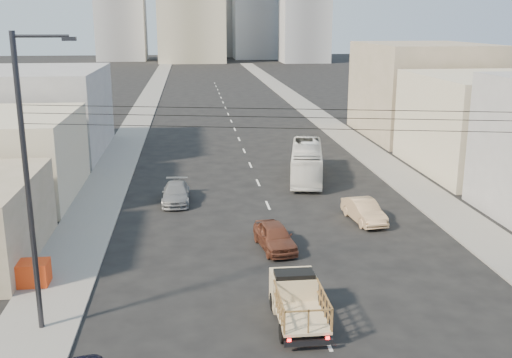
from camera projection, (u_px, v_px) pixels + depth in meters
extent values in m
cube|color=gray|center=(145.00, 107.00, 88.07)|extent=(3.50, 180.00, 0.12)
cube|color=gray|center=(302.00, 104.00, 90.57)|extent=(3.50, 180.00, 0.12)
cube|color=silver|center=(326.00, 338.00, 24.01)|extent=(0.15, 2.00, 0.01)
cube|color=silver|center=(299.00, 277.00, 29.77)|extent=(0.15, 2.00, 0.01)
cube|color=silver|center=(281.00, 235.00, 35.53)|extent=(0.15, 2.00, 0.01)
cube|color=silver|center=(268.00, 205.00, 41.30)|extent=(0.15, 2.00, 0.01)
cube|color=silver|center=(258.00, 183.00, 47.06)|extent=(0.15, 2.00, 0.01)
cube|color=silver|center=(250.00, 165.00, 52.83)|extent=(0.15, 2.00, 0.01)
cube|color=silver|center=(244.00, 151.00, 58.59)|extent=(0.15, 2.00, 0.01)
cube|color=silver|center=(239.00, 139.00, 64.35)|extent=(0.15, 2.00, 0.01)
cube|color=silver|center=(235.00, 129.00, 70.12)|extent=(0.15, 2.00, 0.01)
cube|color=silver|center=(231.00, 121.00, 75.88)|extent=(0.15, 2.00, 0.01)
cube|color=silver|center=(228.00, 114.00, 81.65)|extent=(0.15, 2.00, 0.01)
cube|color=silver|center=(225.00, 108.00, 87.41)|extent=(0.15, 2.00, 0.01)
cube|color=silver|center=(223.00, 102.00, 93.18)|extent=(0.15, 2.00, 0.01)
cube|color=silver|center=(221.00, 98.00, 98.94)|extent=(0.15, 2.00, 0.01)
cube|color=silver|center=(219.00, 93.00, 104.70)|extent=(0.15, 2.00, 0.01)
cube|color=silver|center=(218.00, 90.00, 110.47)|extent=(0.15, 2.00, 0.01)
cube|color=silver|center=(216.00, 86.00, 116.23)|extent=(0.15, 2.00, 0.01)
cube|color=silver|center=(215.00, 83.00, 122.00)|extent=(0.15, 2.00, 0.01)
cube|color=#C8B186|center=(301.00, 317.00, 24.32)|extent=(1.90, 3.00, 0.12)
cube|color=#C8B186|center=(293.00, 290.00, 26.18)|extent=(1.90, 1.60, 1.50)
cube|color=black|center=(294.00, 279.00, 25.78)|extent=(1.70, 0.90, 0.70)
cube|color=#2D2D33|center=(308.00, 343.00, 22.91)|extent=(1.90, 0.12, 0.22)
cube|color=#FF0C0C|center=(289.00, 340.00, 22.79)|extent=(0.15, 0.05, 0.12)
cube|color=#FF0C0C|center=(328.00, 338.00, 22.95)|extent=(0.15, 0.05, 0.12)
cylinder|color=black|center=(273.00, 301.00, 26.33)|extent=(0.25, 0.76, 0.76)
cylinder|color=black|center=(311.00, 300.00, 26.51)|extent=(0.25, 0.76, 0.76)
cylinder|color=black|center=(283.00, 333.00, 23.64)|extent=(0.25, 0.76, 0.76)
cylinder|color=black|center=(325.00, 331.00, 23.82)|extent=(0.25, 0.76, 0.76)
imported|color=white|center=(307.00, 161.00, 48.05)|extent=(4.22, 10.23, 2.78)
imported|color=brown|center=(275.00, 236.00, 33.29)|extent=(2.30, 4.46, 1.45)
imported|color=tan|center=(364.00, 211.00, 37.80)|extent=(2.02, 4.44, 1.41)
imported|color=gray|center=(176.00, 193.00, 41.82)|extent=(1.96, 4.63, 1.33)
cylinder|color=#2D2D33|center=(28.00, 190.00, 23.16)|extent=(0.22, 0.22, 12.00)
cylinder|color=#2D2D33|center=(41.00, 36.00, 21.78)|extent=(2.00, 0.12, 0.12)
cube|color=#2D2D33|center=(69.00, 39.00, 21.92)|extent=(0.50, 0.25, 0.15)
cylinder|color=black|center=(337.00, 110.00, 21.14)|extent=(23.01, 5.02, 0.02)
cylinder|color=black|center=(337.00, 118.00, 21.22)|extent=(23.01, 5.02, 0.02)
cylinder|color=black|center=(336.00, 129.00, 21.32)|extent=(23.01, 5.02, 0.02)
cube|color=red|center=(30.00, 280.00, 28.62)|extent=(1.80, 1.20, 0.38)
cube|color=red|center=(30.00, 273.00, 28.52)|extent=(1.80, 1.20, 0.38)
cube|color=red|center=(29.00, 266.00, 28.43)|extent=(1.80, 1.20, 0.38)
cube|color=beige|center=(487.00, 124.00, 50.04)|extent=(11.00, 14.00, 8.00)
cube|color=gray|center=(421.00, 90.00, 65.21)|extent=(12.00, 16.00, 10.00)
cube|color=gray|center=(37.00, 112.00, 56.45)|extent=(12.00, 16.00, 8.00)
cube|color=gray|center=(120.00, 5.00, 187.88)|extent=(15.00, 15.00, 34.00)
cube|color=gray|center=(305.00, 15.00, 180.21)|extent=(14.00, 14.00, 28.00)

